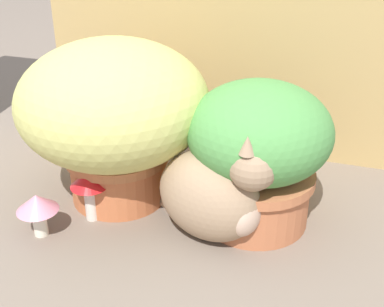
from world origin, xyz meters
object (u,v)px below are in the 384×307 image
object	(u,v)px
leafy_planter	(258,150)
cat	(215,194)
mushroom_ornament_pink	(37,206)
mushroom_ornament_red	(89,184)
grass_planter	(114,112)

from	to	relation	value
leafy_planter	cat	distance (m)	0.15
leafy_planter	mushroom_ornament_pink	bearing A→B (deg)	-155.02
cat	mushroom_ornament_red	distance (m)	0.32
grass_planter	mushroom_ornament_pink	xyz separation A→B (m)	(-0.11, -0.22, -0.17)
grass_planter	leafy_planter	bearing A→B (deg)	0.73
cat	mushroom_ornament_red	world-z (taller)	cat
cat	mushroom_ornament_pink	world-z (taller)	cat
mushroom_ornament_red	cat	bearing A→B (deg)	3.64
leafy_planter	cat	world-z (taller)	leafy_planter
mushroom_ornament_pink	cat	bearing A→B (deg)	16.51
mushroom_ornament_red	mushroom_ornament_pink	size ratio (longest dim) A/B	1.23
leafy_planter	mushroom_ornament_red	world-z (taller)	leafy_planter
cat	leafy_planter	bearing A→B (deg)	53.98
grass_planter	cat	xyz separation A→B (m)	(0.29, -0.10, -0.13)
cat	mushroom_ornament_pink	xyz separation A→B (m)	(-0.40, -0.12, -0.04)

